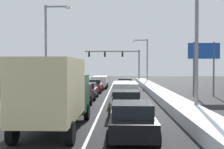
{
  "coord_description": "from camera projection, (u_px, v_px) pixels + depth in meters",
  "views": [
    {
      "loc": [
        1.38,
        -4.97,
        3.01
      ],
      "look_at": [
        0.02,
        40.62,
        1.78
      ],
      "focal_mm": 47.34,
      "sensor_mm": 36.0,
      "label": 1
    }
  ],
  "objects": [
    {
      "name": "sedan_charcoal_center_lane_third",
      "position": [
        87.0,
        91.0,
        27.5
      ],
      "size": [
        2.0,
        4.5,
        1.51
      ],
      "color": "#38383D",
      "rests_on": "ground"
    },
    {
      "name": "roadside_sign_right",
      "position": [
        204.0,
        57.0,
        29.75
      ],
      "size": [
        3.2,
        0.16,
        5.5
      ],
      "color": "#59595B",
      "rests_on": "ground"
    },
    {
      "name": "street_lamp_right_near",
      "position": [
        190.0,
        38.0,
        17.78
      ],
      "size": [
        2.66,
        0.36,
        7.89
      ],
      "color": "gray",
      "rests_on": "ground"
    },
    {
      "name": "street_lamp_right_mid",
      "position": [
        145.0,
        57.0,
        48.98
      ],
      "size": [
        2.66,
        0.36,
        7.55
      ],
      "color": "gray",
      "rests_on": "ground"
    },
    {
      "name": "sedan_red_center_lane_fourth",
      "position": [
        94.0,
        86.0,
        34.37
      ],
      "size": [
        2.0,
        4.5,
        1.51
      ],
      "color": "maroon",
      "rests_on": "ground"
    },
    {
      "name": "suv_white_center_lane_fifth",
      "position": [
        100.0,
        81.0,
        40.84
      ],
      "size": [
        2.16,
        4.9,
        1.67
      ],
      "color": "silver",
      "rests_on": "ground"
    },
    {
      "name": "street_lamp_left_mid",
      "position": [
        49.0,
        43.0,
        28.78
      ],
      "size": [
        2.66,
        0.36,
        9.0
      ],
      "color": "gray",
      "rests_on": "ground"
    },
    {
      "name": "sedan_gray_right_lane_fifth",
      "position": [
        125.0,
        84.0,
        37.28
      ],
      "size": [
        2.0,
        4.5,
        1.51
      ],
      "color": "slate",
      "rests_on": "ground"
    },
    {
      "name": "traffic_light_gantry",
      "position": [
        120.0,
        58.0,
        56.88
      ],
      "size": [
        10.6,
        0.47,
        6.2
      ],
      "color": "slate",
      "rests_on": "ground"
    },
    {
      "name": "sedan_navy_right_lane_fourth",
      "position": [
        123.0,
        88.0,
        31.42
      ],
      "size": [
        2.0,
        4.5,
        1.51
      ],
      "color": "navy",
      "rests_on": "ground"
    },
    {
      "name": "box_truck_center_lane_nearest",
      "position": [
        55.0,
        90.0,
        13.67
      ],
      "size": [
        2.53,
        7.2,
        3.36
      ],
      "color": "#1E5633",
      "rests_on": "ground"
    },
    {
      "name": "sedan_tan_right_lane_second",
      "position": [
        126.0,
        102.0,
        18.48
      ],
      "size": [
        2.0,
        4.5,
        1.51
      ],
      "color": "#937F60",
      "rests_on": "ground"
    },
    {
      "name": "ground_plane",
      "position": [
        105.0,
        101.0,
        25.87
      ],
      "size": [
        135.23,
        135.23,
        0.0
      ],
      "primitive_type": "plane",
      "color": "black"
    },
    {
      "name": "snow_bank_left_shoulder",
      "position": [
        58.0,
        91.0,
        31.21
      ],
      "size": [
        1.56,
        57.21,
        0.95
      ],
      "primitive_type": "cube",
      "color": "white",
      "rests_on": "ground"
    },
    {
      "name": "suv_maroon_center_lane_second",
      "position": [
        75.0,
        94.0,
        21.14
      ],
      "size": [
        2.16,
        4.9,
        1.67
      ],
      "color": "maroon",
      "rests_on": "ground"
    },
    {
      "name": "lane_stripe_between_right_lane_and_center_lane",
      "position": [
        108.0,
        95.0,
        31.07
      ],
      "size": [
        0.14,
        57.21,
        0.01
      ],
      "primitive_type": "cube",
      "color": "silver",
      "rests_on": "ground"
    },
    {
      "name": "snow_bank_right_shoulder",
      "position": [
        158.0,
        92.0,
        30.9
      ],
      "size": [
        1.75,
        57.21,
        0.67
      ],
      "primitive_type": "cube",
      "color": "white",
      "rests_on": "ground"
    },
    {
      "name": "sedan_black_right_lane_nearest",
      "position": [
        132.0,
        120.0,
        12.42
      ],
      "size": [
        2.0,
        4.5,
        1.51
      ],
      "color": "black",
      "rests_on": "ground"
    },
    {
      "name": "suv_silver_right_lane_third",
      "position": [
        125.0,
        90.0,
        25.03
      ],
      "size": [
        2.16,
        4.9,
        1.67
      ],
      "color": "#B7BABF",
      "rests_on": "ground"
    }
  ]
}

